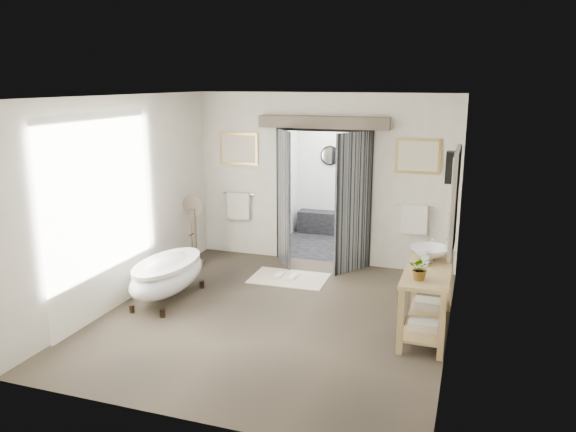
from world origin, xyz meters
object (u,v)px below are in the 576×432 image
at_px(vanity, 425,293).
at_px(basin, 429,253).
at_px(rug, 289,278).
at_px(clawfoot_tub, 168,274).

xyz_separation_m(vanity, basin, (-0.00, 0.29, 0.43)).
bearing_deg(vanity, basin, 90.54).
distance_m(vanity, rug, 2.60).
height_order(rug, basin, basin).
height_order(clawfoot_tub, basin, basin).
relative_size(rug, basin, 2.41).
height_order(vanity, basin, basin).
bearing_deg(basin, clawfoot_tub, -151.10).
bearing_deg(rug, clawfoot_tub, -134.59).
relative_size(clawfoot_tub, basin, 3.25).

